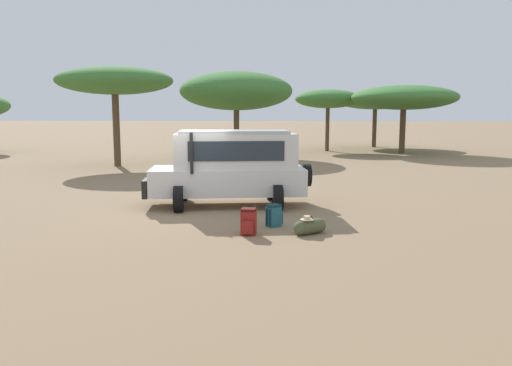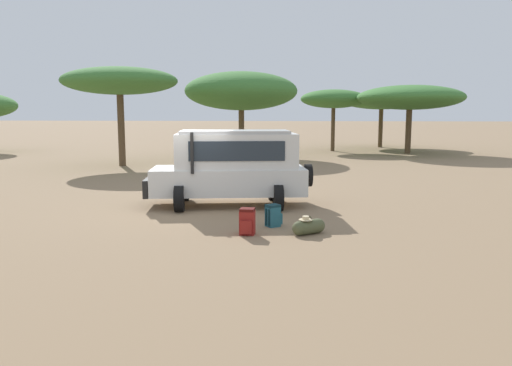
% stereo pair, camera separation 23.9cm
% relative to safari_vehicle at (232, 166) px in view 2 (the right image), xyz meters
% --- Properties ---
extents(ground_plane, '(320.00, 320.00, 0.00)m').
position_rel_safari_vehicle_xyz_m(ground_plane, '(-1.22, -0.69, -1.29)').
color(ground_plane, '#8C7051').
extents(safari_vehicle, '(5.47, 3.25, 2.44)m').
position_rel_safari_vehicle_xyz_m(safari_vehicle, '(0.00, 0.00, 0.00)').
color(safari_vehicle, silver).
rests_on(safari_vehicle, ground_plane).
extents(backpack_beside_front_wheel, '(0.48, 0.46, 0.59)m').
position_rel_safari_vehicle_xyz_m(backpack_beside_front_wheel, '(1.56, -2.89, -1.00)').
color(backpack_beside_front_wheel, '#235B6B').
rests_on(backpack_beside_front_wheel, ground_plane).
extents(backpack_cluster_center, '(0.38, 0.43, 0.66)m').
position_rel_safari_vehicle_xyz_m(backpack_cluster_center, '(0.99, -3.86, -0.97)').
color(backpack_cluster_center, maroon).
rests_on(backpack_cluster_center, ground_plane).
extents(duffel_bag_low_black_case, '(0.82, 0.71, 0.47)m').
position_rel_safari_vehicle_xyz_m(duffel_bag_low_black_case, '(2.50, -3.63, -1.11)').
color(duffel_bag_low_black_case, '#4C5133').
rests_on(duffel_bag_low_black_case, ground_plane).
extents(acacia_tree_left_mid, '(6.49, 5.71, 5.51)m').
position_rel_safari_vehicle_xyz_m(acacia_tree_left_mid, '(-8.13, 11.39, 3.42)').
color(acacia_tree_left_mid, brown).
rests_on(acacia_tree_left_mid, ground_plane).
extents(acacia_tree_centre_back, '(7.44, 8.08, 5.67)m').
position_rel_safari_vehicle_xyz_m(acacia_tree_centre_back, '(-2.14, 17.44, 3.10)').
color(acacia_tree_centre_back, brown).
rests_on(acacia_tree_centre_back, ground_plane).
extents(acacia_tree_right_mid, '(5.13, 4.65, 4.77)m').
position_rel_safari_vehicle_xyz_m(acacia_tree_right_mid, '(4.20, 23.76, 2.73)').
color(acacia_tree_right_mid, brown).
rests_on(acacia_tree_right_mid, ground_plane).
extents(acacia_tree_far_right, '(6.76, 6.60, 4.77)m').
position_rel_safari_vehicle_xyz_m(acacia_tree_far_right, '(8.49, 28.52, 2.71)').
color(acacia_tree_far_right, brown).
rests_on(acacia_tree_far_right, ground_plane).
extents(acacia_tree_distant_right, '(7.66, 8.19, 4.96)m').
position_rel_safari_vehicle_xyz_m(acacia_tree_distant_right, '(9.60, 21.87, 2.77)').
color(acacia_tree_distant_right, brown).
rests_on(acacia_tree_distant_right, ground_plane).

